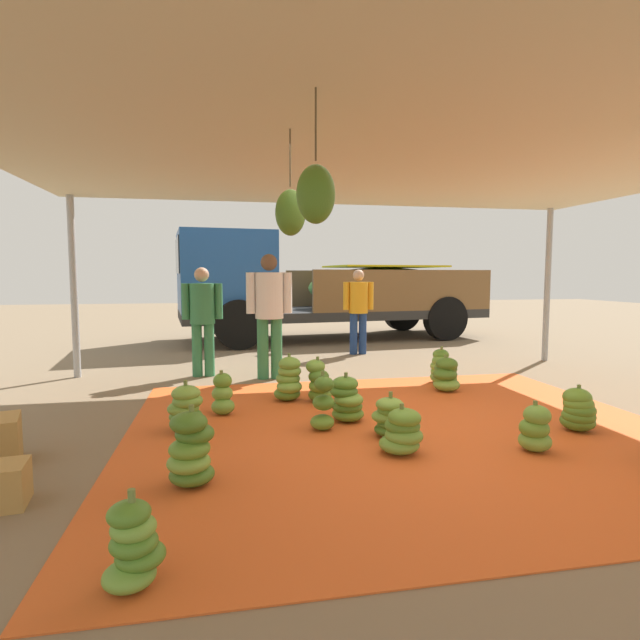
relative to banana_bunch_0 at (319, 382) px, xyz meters
The scene contains 21 objects.
ground_plane 1.93m from the banana_bunch_0, 71.29° to the left, with size 40.00×40.00×0.00m, color #7F6B51.
tarp_orange 1.36m from the banana_bunch_0, 62.67° to the right, with size 5.21×4.63×0.01m, color #E05B23.
tent_canopy 2.75m from the banana_bunch_0, 64.73° to the right, with size 8.00×7.00×2.67m.
banana_bunch_0 is the anchor object (origin of this frame).
banana_bunch_1 1.06m from the banana_bunch_0, 98.46° to the right, with size 0.30×0.33×0.57m.
banana_bunch_2 1.67m from the banana_bunch_0, 149.27° to the right, with size 0.44×0.43×0.49m.
banana_bunch_3 2.48m from the banana_bunch_0, 122.02° to the right, with size 0.44×0.45×0.57m.
banana_bunch_4 1.14m from the banana_bunch_0, 165.19° to the right, with size 0.34×0.35×0.47m.
banana_bunch_5 1.96m from the banana_bunch_0, 21.28° to the left, with size 0.35×0.36×0.51m.
banana_bunch_6 2.45m from the banana_bunch_0, 52.89° to the right, with size 0.36×0.36×0.43m.
banana_bunch_7 1.41m from the banana_bunch_0, 72.74° to the right, with size 0.39×0.39×0.42m.
banana_bunch_8 2.69m from the banana_bunch_0, 34.65° to the right, with size 0.42×0.43×0.44m.
banana_bunch_9 1.82m from the banana_bunch_0, 78.27° to the right, with size 0.42×0.42×0.42m.
banana_bunch_11 1.72m from the banana_bunch_0, ahead, with size 0.46×0.46×0.46m.
banana_bunch_12 0.36m from the banana_bunch_0, 158.63° to the left, with size 0.45×0.47×0.56m.
banana_bunch_13 0.82m from the banana_bunch_0, 80.52° to the right, with size 0.44×0.43×0.50m.
banana_bunch_14 3.56m from the banana_bunch_0, 115.09° to the right, with size 0.37×0.36×0.47m.
cargo_truck_main 5.92m from the banana_bunch_0, 79.30° to the left, with size 7.14×3.16×2.40m.
worker_0 2.40m from the banana_bunch_0, 126.87° to the left, with size 0.58×0.36×1.60m.
worker_1 1.74m from the banana_bunch_0, 106.24° to the left, with size 0.65×0.40×1.78m.
worker_2 3.75m from the banana_bunch_0, 67.69° to the left, with size 0.58×0.36×1.59m.
Camera 1 is at (-1.68, -4.44, 1.49)m, focal length 28.11 mm.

